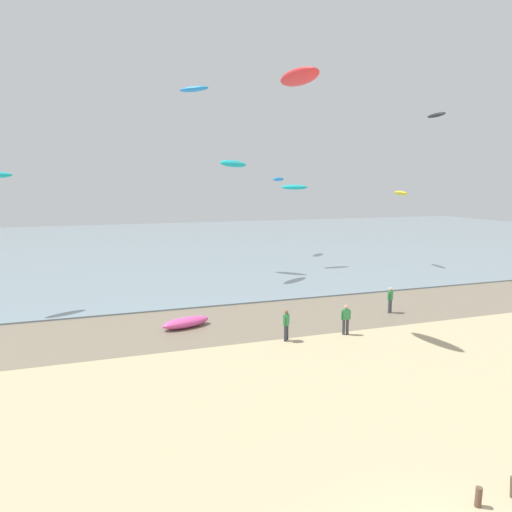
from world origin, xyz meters
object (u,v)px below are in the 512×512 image
kite_aloft_7 (278,179)px  person_far_down_beach (286,324)px  kite_aloft_5 (233,164)px  kite_aloft_3 (436,115)px  person_right_flank (390,299)px  kite_aloft_1 (299,77)px  kite_aloft_4 (401,193)px  person_mid_beach (346,319)px  kite_aloft_0 (194,89)px  kite_aloft_9 (294,187)px  grounded_kite (186,322)px

kite_aloft_7 → person_far_down_beach: bearing=-159.6°
kite_aloft_5 → kite_aloft_7: (9.03, 12.31, -1.15)m
person_far_down_beach → kite_aloft_3: bearing=31.1°
kite_aloft_3 → kite_aloft_7: size_ratio=0.76×
person_right_flank → kite_aloft_1: bearing=-167.5°
person_far_down_beach → kite_aloft_7: kite_aloft_7 is taller
person_right_flank → kite_aloft_3: 18.04m
kite_aloft_4 → person_mid_beach: bearing=-32.0°
kite_aloft_5 → kite_aloft_7: size_ratio=1.19×
kite_aloft_0 → kite_aloft_5: 8.95m
kite_aloft_4 → kite_aloft_9: bearing=-95.3°
kite_aloft_5 → kite_aloft_7: 15.31m
kite_aloft_7 → kite_aloft_9: (-1.53, -8.31, -0.88)m
kite_aloft_1 → kite_aloft_3: bearing=-69.3°
kite_aloft_9 → person_mid_beach: bearing=-105.6°
person_right_flank → kite_aloft_4: kite_aloft_4 is taller
person_right_flank → kite_aloft_7: (2.32, 26.17, 8.09)m
kite_aloft_1 → kite_aloft_4: (18.81, 16.58, -6.49)m
person_mid_beach → grounded_kite: size_ratio=0.57×
person_far_down_beach → kite_aloft_1: size_ratio=0.49×
grounded_kite → kite_aloft_3: bearing=-0.9°
kite_aloft_1 → kite_aloft_9: (8.29, 19.53, -5.88)m
person_mid_beach → kite_aloft_9: size_ratio=0.60×
person_right_flank → grounded_kite: size_ratio=0.57×
kite_aloft_3 → kite_aloft_9: kite_aloft_3 is taller
kite_aloft_4 → kite_aloft_9: size_ratio=0.88×
kite_aloft_0 → kite_aloft_1: size_ratio=0.91×
kite_aloft_1 → kite_aloft_5: 16.01m
person_mid_beach → person_far_down_beach: same height
kite_aloft_0 → kite_aloft_1: 20.91m
person_right_flank → kite_aloft_9: (0.79, 17.86, 7.20)m
person_right_flank → kite_aloft_5: size_ratio=0.49×
person_mid_beach → kite_aloft_9: 22.81m
kite_aloft_0 → kite_aloft_3: 21.65m
grounded_kite → kite_aloft_1: 15.15m
kite_aloft_1 → kite_aloft_5: size_ratio=1.00×
kite_aloft_3 → kite_aloft_5: (-16.07, 5.94, -3.99)m
person_far_down_beach → kite_aloft_1: kite_aloft_1 is taller
person_far_down_beach → kite_aloft_7: bearing=69.4°
kite_aloft_7 → kite_aloft_3: bearing=-117.9°
kite_aloft_5 → kite_aloft_9: (7.50, 4.00, -2.04)m
grounded_kite → kite_aloft_9: size_ratio=1.04×
person_far_down_beach → kite_aloft_0: size_ratio=0.54×
person_right_flank → kite_aloft_7: kite_aloft_7 is taller
person_far_down_beach → kite_aloft_9: bearing=65.7°
grounded_kite → kite_aloft_3: (22.68, 6.72, 13.85)m
kite_aloft_0 → kite_aloft_9: size_ratio=1.09×
person_far_down_beach → kite_aloft_1: (1.09, 1.23, 13.08)m
person_mid_beach → kite_aloft_1: 13.38m
kite_aloft_0 → kite_aloft_5: size_ratio=0.90×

